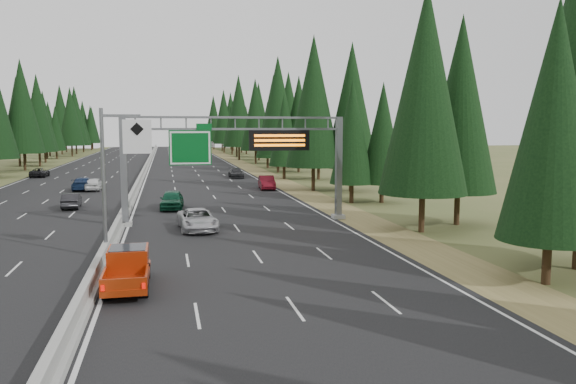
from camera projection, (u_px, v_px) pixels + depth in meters
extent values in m
cube|color=black|center=(143.00, 175.00, 83.61)|extent=(32.00, 260.00, 0.08)
cube|color=olive|center=(261.00, 173.00, 87.40)|extent=(3.60, 260.00, 0.06)
cube|color=#495628|center=(15.00, 177.00, 79.82)|extent=(3.60, 260.00, 0.06)
cube|color=gray|center=(143.00, 174.00, 83.58)|extent=(0.70, 260.00, 0.30)
cube|color=gray|center=(143.00, 171.00, 83.54)|extent=(0.30, 260.00, 0.60)
cube|color=slate|center=(124.00, 172.00, 39.56)|extent=(0.45, 0.45, 7.80)
cube|color=gray|center=(126.00, 224.00, 39.99)|extent=(0.90, 0.90, 0.30)
cube|color=slate|center=(339.00, 168.00, 42.94)|extent=(0.45, 0.45, 7.80)
cube|color=gray|center=(338.00, 216.00, 43.36)|extent=(0.90, 0.90, 0.30)
cube|color=slate|center=(235.00, 117.00, 40.81)|extent=(15.85, 0.35, 0.16)
cube|color=slate|center=(235.00, 129.00, 40.91)|extent=(15.85, 0.35, 0.16)
cube|color=#054C19|center=(190.00, 148.00, 40.12)|extent=(3.00, 0.10, 2.50)
cube|color=silver|center=(190.00, 148.00, 40.06)|extent=(2.85, 0.02, 2.35)
cube|color=#054C19|center=(204.00, 127.00, 40.16)|extent=(1.10, 0.10, 0.45)
cube|color=black|center=(279.00, 140.00, 41.40)|extent=(4.50, 0.40, 1.50)
cube|color=orange|center=(280.00, 136.00, 41.15)|extent=(3.80, 0.02, 0.18)
cube|color=orange|center=(280.00, 140.00, 41.19)|extent=(3.80, 0.02, 0.18)
cube|color=orange|center=(280.00, 145.00, 41.23)|extent=(3.80, 0.02, 0.18)
cylinder|color=slate|center=(104.00, 184.00, 29.77)|extent=(0.20, 0.20, 8.00)
cube|color=gray|center=(106.00, 256.00, 30.21)|extent=(0.50, 0.50, 0.20)
cube|color=slate|center=(121.00, 116.00, 29.58)|extent=(2.00, 0.15, 0.15)
cube|color=silver|center=(137.00, 137.00, 29.75)|extent=(1.50, 0.06, 1.80)
cylinder|color=black|center=(547.00, 262.00, 25.29)|extent=(0.40, 0.40, 2.03)
cone|color=black|center=(554.00, 120.00, 24.57)|extent=(4.57, 4.57, 10.67)
cylinder|color=black|center=(422.00, 213.00, 37.97)|extent=(0.40, 0.40, 2.64)
cone|color=black|center=(425.00, 90.00, 37.03)|extent=(5.93, 5.93, 13.83)
cylinder|color=black|center=(457.00, 208.00, 40.89)|extent=(0.40, 0.40, 2.41)
cone|color=black|center=(461.00, 104.00, 40.04)|extent=(5.42, 5.42, 12.64)
cylinder|color=black|center=(351.00, 193.00, 52.77)|extent=(0.40, 0.40, 1.85)
cone|color=black|center=(352.00, 132.00, 52.11)|extent=(4.16, 4.16, 9.70)
cylinder|color=black|center=(382.00, 193.00, 53.04)|extent=(0.40, 0.40, 1.81)
cone|color=black|center=(383.00, 133.00, 52.40)|extent=(4.08, 4.08, 9.52)
cylinder|color=black|center=(313.00, 179.00, 62.55)|extent=(0.40, 0.40, 2.75)
cone|color=black|center=(314.00, 101.00, 61.58)|extent=(6.18, 6.18, 14.42)
cylinder|color=black|center=(351.00, 179.00, 62.74)|extent=(0.40, 0.40, 2.63)
cone|color=black|center=(352.00, 105.00, 61.81)|extent=(5.92, 5.92, 13.82)
cylinder|color=black|center=(284.00, 173.00, 77.13)|extent=(0.40, 0.40, 1.87)
cone|color=black|center=(284.00, 130.00, 76.47)|extent=(4.20, 4.20, 9.81)
cylinder|color=black|center=(319.00, 170.00, 77.10)|extent=(0.40, 0.40, 2.55)
cone|color=black|center=(319.00, 112.00, 76.19)|extent=(5.73, 5.73, 13.36)
cylinder|color=black|center=(278.00, 163.00, 89.00)|extent=(0.40, 0.40, 2.92)
cone|color=black|center=(278.00, 105.00, 87.97)|extent=(6.58, 6.58, 15.35)
cylinder|color=black|center=(299.00, 164.00, 89.80)|extent=(0.40, 0.40, 2.45)
cone|color=black|center=(299.00, 116.00, 88.93)|extent=(5.51, 5.51, 12.86)
cylinder|color=black|center=(268.00, 163.00, 98.34)|extent=(0.40, 0.40, 1.86)
cone|color=black|center=(267.00, 130.00, 97.68)|extent=(4.18, 4.18, 9.76)
cylinder|color=black|center=(288.00, 160.00, 99.32)|extent=(0.40, 0.40, 2.70)
cone|color=black|center=(288.00, 112.00, 98.36)|extent=(6.07, 6.07, 14.16)
cylinder|color=black|center=(256.00, 157.00, 110.22)|extent=(0.40, 0.40, 2.66)
cone|color=black|center=(255.00, 114.00, 109.27)|extent=(5.99, 5.99, 13.98)
cylinder|color=black|center=(274.00, 157.00, 111.04)|extent=(0.40, 0.40, 2.79)
cone|color=black|center=(273.00, 112.00, 110.05)|extent=(6.29, 6.29, 14.67)
cylinder|color=black|center=(239.00, 153.00, 122.84)|extent=(0.40, 0.40, 2.97)
cone|color=black|center=(239.00, 111.00, 121.78)|extent=(6.67, 6.67, 15.57)
cylinder|color=black|center=(259.00, 154.00, 122.99)|extent=(0.40, 0.40, 2.69)
cone|color=black|center=(259.00, 115.00, 122.04)|extent=(6.06, 6.06, 14.15)
cylinder|color=black|center=(237.00, 151.00, 138.22)|extent=(0.40, 0.40, 2.66)
cone|color=black|center=(236.00, 117.00, 137.28)|extent=(5.99, 5.99, 13.97)
cylinder|color=black|center=(257.00, 152.00, 135.58)|extent=(0.40, 0.40, 2.68)
cone|color=black|center=(256.00, 117.00, 134.63)|extent=(6.04, 6.04, 14.09)
cylinder|color=black|center=(232.00, 150.00, 149.38)|extent=(0.40, 0.40, 2.20)
cone|color=black|center=(232.00, 124.00, 148.60)|extent=(4.95, 4.95, 11.54)
cylinder|color=black|center=(246.00, 150.00, 150.75)|extent=(0.40, 0.40, 2.06)
cone|color=black|center=(246.00, 126.00, 150.02)|extent=(4.64, 4.64, 10.82)
cylinder|color=black|center=(224.00, 148.00, 160.19)|extent=(0.40, 0.40, 2.87)
cone|color=black|center=(224.00, 116.00, 159.17)|extent=(6.46, 6.46, 15.07)
cylinder|color=black|center=(241.00, 147.00, 161.08)|extent=(0.40, 0.40, 3.03)
cone|color=black|center=(241.00, 114.00, 160.01)|extent=(6.82, 6.82, 15.92)
cylinder|color=black|center=(222.00, 147.00, 172.92)|extent=(0.40, 0.40, 2.21)
cone|color=black|center=(222.00, 125.00, 172.14)|extent=(4.96, 4.96, 11.58)
cylinder|color=black|center=(233.00, 147.00, 174.81)|extent=(0.40, 0.40, 2.50)
cone|color=black|center=(233.00, 121.00, 173.92)|extent=(5.62, 5.62, 13.12)
cylinder|color=black|center=(214.00, 145.00, 184.08)|extent=(0.40, 0.40, 2.82)
cone|color=black|center=(214.00, 118.00, 183.08)|extent=(6.35, 6.35, 14.83)
cylinder|color=black|center=(231.00, 145.00, 185.72)|extent=(0.40, 0.40, 3.02)
cone|color=black|center=(231.00, 116.00, 184.65)|extent=(6.78, 6.78, 15.83)
cylinder|color=black|center=(212.00, 145.00, 198.07)|extent=(0.40, 0.40, 2.34)
cone|color=black|center=(212.00, 124.00, 197.24)|extent=(5.26, 5.26, 12.28)
cylinder|color=black|center=(225.00, 144.00, 198.42)|extent=(0.40, 0.40, 2.68)
cone|color=black|center=(225.00, 120.00, 197.47)|extent=(6.03, 6.03, 14.06)
cylinder|color=black|center=(25.00, 162.00, 92.44)|extent=(0.40, 0.40, 2.93)
cone|color=black|center=(22.00, 106.00, 91.40)|extent=(6.58, 6.58, 15.36)
cylinder|color=black|center=(40.00, 159.00, 102.78)|extent=(0.40, 0.40, 2.69)
cone|color=black|center=(38.00, 113.00, 101.83)|extent=(6.06, 6.06, 14.13)
cylinder|color=black|center=(20.00, 159.00, 103.58)|extent=(0.40, 0.40, 2.63)
cone|color=black|center=(17.00, 114.00, 102.64)|extent=(5.91, 5.91, 13.80)
cylinder|color=black|center=(45.00, 157.00, 114.46)|extent=(0.40, 0.40, 2.33)
cone|color=black|center=(44.00, 121.00, 113.63)|extent=(5.25, 5.25, 12.25)
cylinder|color=black|center=(25.00, 155.00, 114.94)|extent=(0.40, 0.40, 2.96)
cone|color=black|center=(23.00, 110.00, 113.89)|extent=(6.65, 6.65, 15.52)
cylinder|color=black|center=(57.00, 155.00, 128.15)|extent=(0.40, 0.40, 1.91)
cone|color=black|center=(55.00, 128.00, 127.47)|extent=(4.31, 4.31, 10.05)
cylinder|color=black|center=(47.00, 154.00, 128.46)|extent=(0.40, 0.40, 2.09)
cone|color=black|center=(46.00, 126.00, 127.72)|extent=(4.70, 4.70, 10.96)
cylinder|color=black|center=(72.00, 151.00, 138.11)|extent=(0.40, 0.40, 2.73)
cone|color=black|center=(71.00, 116.00, 137.14)|extent=(6.15, 6.15, 14.34)
cylinder|color=black|center=(50.00, 152.00, 139.99)|extent=(0.40, 0.40, 2.19)
cone|color=black|center=(49.00, 124.00, 139.22)|extent=(4.92, 4.92, 11.49)
cylinder|color=black|center=(76.00, 149.00, 152.53)|extent=(0.40, 0.40, 2.93)
cone|color=black|center=(75.00, 115.00, 151.48)|extent=(6.60, 6.60, 15.40)
cylinder|color=black|center=(62.00, 149.00, 150.03)|extent=(0.40, 0.40, 2.97)
cone|color=black|center=(60.00, 114.00, 148.98)|extent=(6.67, 6.67, 15.57)
cylinder|color=black|center=(84.00, 149.00, 163.73)|extent=(0.40, 0.40, 2.01)
cone|color=black|center=(83.00, 127.00, 163.01)|extent=(4.51, 4.51, 10.53)
cylinder|color=black|center=(66.00, 149.00, 164.26)|extent=(0.40, 0.40, 1.81)
cone|color=black|center=(66.00, 130.00, 163.62)|extent=(4.08, 4.08, 9.51)
cylinder|color=black|center=(92.00, 147.00, 177.87)|extent=(0.40, 0.40, 2.27)
cone|color=black|center=(91.00, 124.00, 177.06)|extent=(5.11, 5.11, 11.92)
cylinder|color=black|center=(76.00, 146.00, 174.73)|extent=(0.40, 0.40, 2.98)
cone|color=black|center=(75.00, 116.00, 173.68)|extent=(6.70, 6.70, 15.64)
cylinder|color=black|center=(93.00, 146.00, 186.95)|extent=(0.40, 0.40, 2.26)
cone|color=black|center=(92.00, 124.00, 186.15)|extent=(5.10, 5.10, 11.89)
cylinder|color=black|center=(84.00, 145.00, 188.98)|extent=(0.40, 0.40, 2.60)
cone|color=black|center=(83.00, 121.00, 188.06)|extent=(5.85, 5.85, 13.64)
imported|color=#B0AFB4|center=(197.00, 219.00, 38.39)|extent=(2.78, 5.36, 1.44)
cylinder|color=black|center=(106.00, 291.00, 22.75)|extent=(0.27, 0.73, 0.73)
cylinder|color=black|center=(145.00, 289.00, 23.08)|extent=(0.27, 0.73, 0.73)
cylinder|color=black|center=(112.00, 273.00, 25.67)|extent=(0.27, 0.73, 0.73)
cylinder|color=black|center=(147.00, 271.00, 26.00)|extent=(0.27, 0.73, 0.73)
cube|color=#9B2809|center=(128.00, 277.00, 24.40)|extent=(1.82, 5.10, 0.27)
cube|color=#9B2809|center=(128.00, 258.00, 25.13)|extent=(1.73, 2.00, 1.00)
cube|color=black|center=(128.00, 253.00, 25.10)|extent=(1.55, 1.73, 0.50)
cube|color=#9B2809|center=(103.00, 279.00, 22.86)|extent=(0.09, 2.18, 0.55)
cube|color=#9B2809|center=(147.00, 277.00, 23.23)|extent=(0.09, 2.18, 0.55)
cube|color=#9B2809|center=(123.00, 285.00, 21.98)|extent=(1.82, 0.09, 0.55)
imported|color=#124E33|center=(172.00, 200.00, 48.44)|extent=(2.22, 4.82, 1.60)
imported|color=maroon|center=(267.00, 183.00, 64.00)|extent=(1.93, 4.74, 1.53)
imported|color=black|center=(236.00, 173.00, 78.72)|extent=(1.87, 4.59, 1.33)
imported|color=silver|center=(185.00, 155.00, 126.78)|extent=(2.98, 6.02, 1.64)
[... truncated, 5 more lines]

